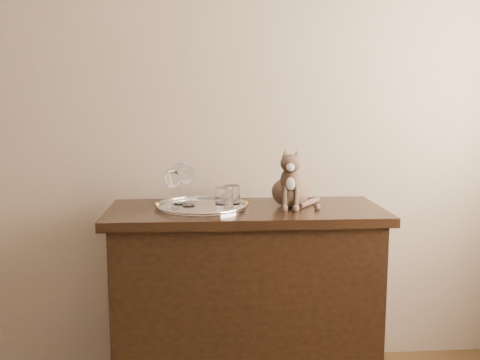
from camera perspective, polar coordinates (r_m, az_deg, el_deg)
The scene contains 9 objects.
wall_back at distance 2.63m, azimuth -13.27°, elevation 9.00°, with size 4.00×0.10×2.70m, color tan.
sideboard at distance 2.46m, azimuth 0.60°, elevation -12.77°, with size 1.20×0.50×0.85m, color black, non-canonical shape.
tray at distance 2.35m, azimuth -4.09°, elevation -2.89°, with size 0.40×0.40×0.01m, color silver.
wine_glass_a at distance 2.39m, azimuth -6.48°, elevation -0.30°, with size 0.07×0.07×0.19m, color white, non-canonical shape.
wine_glass_c at distance 2.30m, azimuth -7.21°, elevation -0.92°, with size 0.06×0.06×0.17m, color white, non-canonical shape.
wine_glass_d at distance 2.34m, azimuth -5.55°, elevation -0.65°, with size 0.07×0.07×0.18m, color white, non-canonical shape.
tumbler_a at distance 2.29m, azimuth -1.70°, elevation -1.92°, with size 0.08×0.08×0.09m, color white.
tumbler_c at distance 2.38m, azimuth -0.89°, elevation -1.59°, with size 0.07×0.07×0.08m, color white.
cat at distance 2.37m, azimuth 5.43°, elevation 0.30°, with size 0.26×0.24×0.26m, color brown, non-canonical shape.
Camera 1 is at (0.41, -0.34, 1.32)m, focal length 40.00 mm.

